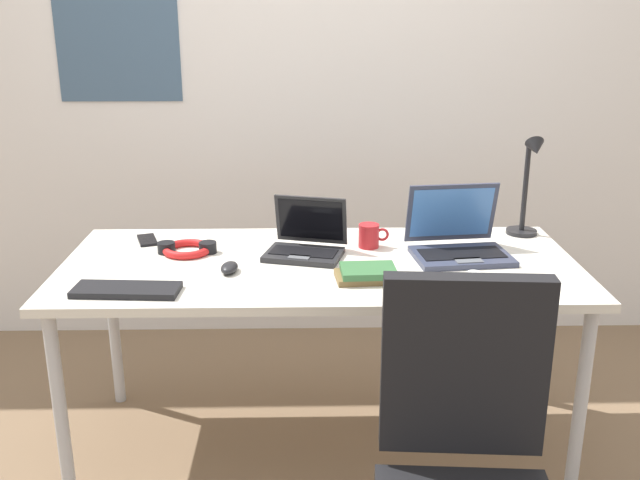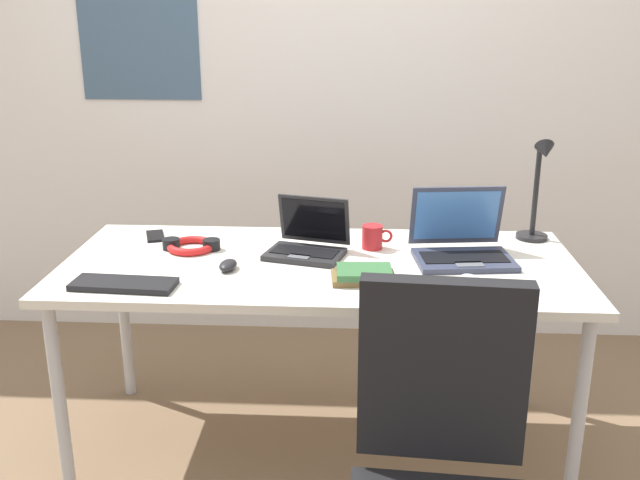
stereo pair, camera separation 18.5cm
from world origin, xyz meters
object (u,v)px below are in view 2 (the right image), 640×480
laptop_front_left (308,243)px  headphones (191,245)px  cell_phone (155,236)px  pill_bottle (467,288)px  desk_lamp (538,191)px  computer_mouse (228,265)px  book_stack (364,275)px  laptop_front_right (462,246)px  external_keyboard (124,284)px  coffee_mug (373,237)px

laptop_front_left → headphones: (-0.43, 0.03, -0.03)m
cell_phone → pill_bottle: bearing=-45.2°
desk_lamp → laptop_front_left: size_ratio=1.28×
computer_mouse → pill_bottle: bearing=-9.0°
cell_phone → headphones: 0.22m
computer_mouse → book_stack: (0.46, -0.08, 0.00)m
headphones → book_stack: book_stack is taller
desk_lamp → laptop_front_right: bearing=-144.5°
desk_lamp → computer_mouse: 1.18m
computer_mouse → laptop_front_left: bearing=41.7°
external_keyboard → book_stack: (0.76, 0.10, 0.01)m
book_stack → external_keyboard: bearing=-172.6°
pill_bottle → coffee_mug: coffee_mug is taller
cell_phone → external_keyboard: bearing=-103.7°
headphones → coffee_mug: size_ratio=1.89×
desk_lamp → cell_phone: (-1.45, -0.03, -0.19)m
cell_phone → headphones: (0.17, -0.14, 0.01)m
laptop_front_right → coffee_mug: size_ratio=3.23×
computer_mouse → cell_phone: (-0.35, 0.34, -0.01)m
laptop_front_right → headphones: 0.98m
headphones → book_stack: 0.69m
laptop_front_right → pill_bottle: (-0.03, -0.38, -0.01)m
cell_phone → headphones: size_ratio=0.64×
book_stack → coffee_mug: (0.03, 0.33, 0.02)m
external_keyboard → laptop_front_left: bearing=35.9°
book_stack → coffee_mug: 0.34m
book_stack → laptop_front_left: bearing=128.4°
external_keyboard → pill_bottle: pill_bottle is taller
laptop_front_left → computer_mouse: laptop_front_left is taller
headphones → pill_bottle: size_ratio=2.71×
computer_mouse → coffee_mug: size_ratio=0.85×
desk_lamp → cell_phone: size_ratio=2.94×
cell_phone → coffee_mug: coffee_mug is taller
desk_lamp → headphones: (-1.28, -0.17, -0.18)m
headphones → book_stack: (0.63, -0.28, 0.01)m
pill_bottle → book_stack: size_ratio=0.36×
laptop_front_left → computer_mouse: size_ratio=3.27×
headphones → pill_bottle: pill_bottle is taller
desk_lamp → pill_bottle: size_ratio=5.07×
desk_lamp → book_stack: bearing=-145.0°
laptop_front_right → cell_phone: bearing=170.9°
computer_mouse → pill_bottle: pill_bottle is taller
cell_phone → headphones: headphones is taller
desk_lamp → computer_mouse: desk_lamp is taller
cell_phone → book_stack: size_ratio=0.63×
external_keyboard → headphones: bearing=74.7°
desk_lamp → laptop_front_left: bearing=-166.9°
coffee_mug → headphones: bearing=-175.7°
pill_bottle → desk_lamp: bearing=60.9°
laptop_front_left → headphones: 0.43m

